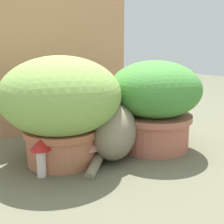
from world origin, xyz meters
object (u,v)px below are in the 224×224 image
object	(u,v)px
cat	(115,127)
grass_planter	(61,103)
mushroom_ornament_pink	(89,146)
mushroom_ornament_red	(41,151)
leafy_planter	(155,101)

from	to	relation	value
cat	grass_planter	bearing A→B (deg)	158.28
grass_planter	mushroom_ornament_pink	distance (m)	0.19
grass_planter	mushroom_ornament_red	bearing A→B (deg)	-144.61
grass_planter	leafy_planter	xyz separation A→B (m)	(0.39, -0.08, -0.02)
grass_planter	mushroom_ornament_pink	size ratio (longest dim) A/B	4.20
cat	mushroom_ornament_pink	bearing A→B (deg)	-174.97
grass_planter	mushroom_ornament_pink	xyz separation A→B (m)	(0.06, -0.09, -0.15)
leafy_planter	cat	bearing A→B (deg)	179.23
grass_planter	mushroom_ornament_red	xyz separation A→B (m)	(-0.12, -0.08, -0.13)
mushroom_ornament_red	mushroom_ornament_pink	xyz separation A→B (m)	(0.18, -0.00, -0.02)
mushroom_ornament_red	mushroom_ornament_pink	distance (m)	0.18
leafy_planter	mushroom_ornament_pink	size ratio (longest dim) A/B	3.63
grass_planter	leafy_planter	bearing A→B (deg)	-11.34
leafy_planter	mushroom_ornament_pink	bearing A→B (deg)	-178.53
leafy_planter	cat	world-z (taller)	leafy_planter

